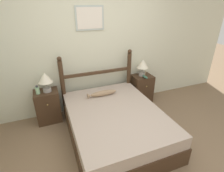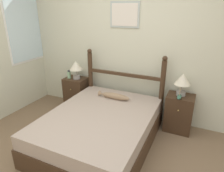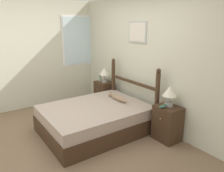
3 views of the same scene
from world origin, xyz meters
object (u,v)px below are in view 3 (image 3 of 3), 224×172
at_px(table_lamp_left, 104,72).
at_px(bed, 95,119).
at_px(model_boat, 163,106).
at_px(nightstand_right, 167,123).
at_px(fish_pillow, 118,98).
at_px(nightstand_left, 104,94).
at_px(table_lamp_right, 170,93).
at_px(bottle, 100,78).

bearing_deg(table_lamp_left, bed, -41.15).
xyz_separation_m(table_lamp_left, model_boat, (1.97, -0.10, -0.22)).
height_order(bed, nightstand_right, nightstand_right).
xyz_separation_m(nightstand_right, model_boat, (-0.02, -0.11, 0.34)).
xyz_separation_m(nightstand_right, fish_pillow, (-1.04, -0.30, 0.23)).
distance_m(nightstand_right, fish_pillow, 1.11).
xyz_separation_m(nightstand_left, table_lamp_right, (2.01, 0.02, 0.56)).
height_order(bottle, fish_pillow, bottle).
height_order(bed, bottle, bottle).
bearing_deg(bottle, bed, -35.90).
bearing_deg(model_boat, bed, -143.03).
relative_size(nightstand_right, model_boat, 3.14).
xyz_separation_m(nightstand_left, model_boat, (2.01, -0.11, 0.34)).
bearing_deg(bed, bottle, 144.10).
xyz_separation_m(nightstand_left, bottle, (-0.12, -0.04, 0.39)).
bearing_deg(fish_pillow, bed, -87.27).
bearing_deg(bottle, table_lamp_left, 12.03).
distance_m(model_boat, fish_pillow, 1.04).
xyz_separation_m(model_boat, fish_pillow, (-1.02, -0.19, -0.10)).
bearing_deg(nightstand_right, bed, -139.60).
relative_size(nightstand_left, model_boat, 3.14).
bearing_deg(nightstand_left, bed, -40.40).
height_order(bed, fish_pillow, fish_pillow).
height_order(table_lamp_right, fish_pillow, table_lamp_right).
distance_m(nightstand_left, nightstand_right, 2.02).
height_order(nightstand_left, table_lamp_left, table_lamp_left).
xyz_separation_m(nightstand_right, bottle, (-2.14, -0.04, 0.39)).
distance_m(nightstand_left, fish_pillow, 1.06).
xyz_separation_m(table_lamp_right, fish_pillow, (-1.03, -0.32, -0.32)).
distance_m(bed, model_boat, 1.31).
bearing_deg(table_lamp_left, nightstand_right, 0.24).
distance_m(nightstand_right, table_lamp_left, 2.06).
relative_size(table_lamp_left, bottle, 2.15).
distance_m(bottle, fish_pillow, 1.15).
bearing_deg(nightstand_right, nightstand_left, 180.00).
bearing_deg(table_lamp_left, bottle, -167.97).
distance_m(table_lamp_right, fish_pillow, 1.12).
height_order(model_boat, fish_pillow, model_boat).
bearing_deg(bed, nightstand_left, 139.60).
distance_m(bed, table_lamp_left, 1.44).
bearing_deg(nightstand_right, table_lamp_left, -179.76).
height_order(nightstand_right, table_lamp_right, table_lamp_right).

